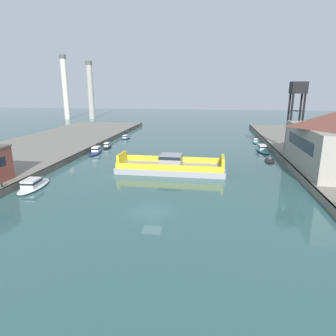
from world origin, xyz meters
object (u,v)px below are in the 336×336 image
(moored_boat_far_right, at_px, (126,137))
(smokestack_distant_a, at_px, (65,86))
(moored_boat_near_right, at_px, (255,141))
(crane_tower, at_px, (297,99))
(moored_boat_far_left, at_px, (33,185))
(moored_boat_upstream_a, at_px, (96,151))
(moored_boat_near_left, at_px, (107,146))
(moored_boat_mid_right, at_px, (262,149))
(moored_boat_mid_left, at_px, (269,160))
(smokestack_distant_b, at_px, (90,88))
(chain_ferry, at_px, (171,166))

(moored_boat_far_right, distance_m, smokestack_distant_a, 79.01)
(moored_boat_near_right, distance_m, crane_tower, 23.69)
(moored_boat_far_left, bearing_deg, crane_tower, 31.40)
(moored_boat_near_right, distance_m, moored_boat_upstream_a, 45.40)
(crane_tower, relative_size, smokestack_distant_a, 0.48)
(moored_boat_near_left, bearing_deg, crane_tower, -7.19)
(moored_boat_mid_right, xyz_separation_m, moored_boat_upstream_a, (-40.56, -8.23, -0.03))
(moored_boat_mid_right, distance_m, moored_boat_far_left, 53.34)
(moored_boat_mid_right, relative_size, moored_boat_upstream_a, 1.09)
(moored_boat_near_left, xyz_separation_m, crane_tower, (45.30, -5.71, 12.58))
(crane_tower, bearing_deg, moored_boat_upstream_a, -178.61)
(moored_boat_mid_left, distance_m, smokestack_distant_b, 114.87)
(moored_boat_near_left, distance_m, moored_boat_mid_left, 41.04)
(moored_boat_mid_left, xyz_separation_m, smokestack_distant_a, (-88.45, 83.90, 16.77))
(moored_boat_far_left, xyz_separation_m, smokestack_distant_a, (-48.25, 108.03, 16.43))
(moored_boat_mid_right, xyz_separation_m, moored_boat_far_right, (-39.39, 13.54, -0.14))
(moored_boat_mid_left, relative_size, smokestack_distant_b, 0.20)
(moored_boat_far_left, bearing_deg, moored_boat_upstream_a, 90.50)
(moored_boat_far_right, bearing_deg, smokestack_distant_a, 129.55)
(moored_boat_far_right, bearing_deg, moored_boat_far_left, -91.11)
(smokestack_distant_a, bearing_deg, moored_boat_far_left, -65.93)
(moored_boat_near_right, height_order, moored_boat_mid_left, moored_boat_near_right)
(moored_boat_mid_left, bearing_deg, crane_tower, 34.48)
(chain_ferry, height_order, smokestack_distant_b, smokestack_distant_b)
(moored_boat_mid_right, relative_size, crane_tower, 0.54)
(moored_boat_near_left, bearing_deg, moored_boat_far_left, -90.41)
(moored_boat_mid_right, bearing_deg, moored_boat_far_left, -139.12)
(crane_tower, bearing_deg, moored_boat_near_left, 172.81)
(moored_boat_upstream_a, relative_size, smokestack_distant_a, 0.24)
(moored_boat_far_right, relative_size, smokestack_distant_a, 0.16)
(crane_tower, bearing_deg, moored_boat_far_left, -148.60)
(moored_boat_far_left, height_order, moored_boat_far_right, moored_boat_far_left)
(moored_boat_near_right, relative_size, moored_boat_upstream_a, 0.68)
(crane_tower, relative_size, smokestack_distant_b, 0.53)
(moored_boat_mid_right, bearing_deg, smokestack_distant_a, 140.46)
(moored_boat_mid_left, height_order, moored_boat_far_left, moored_boat_far_left)
(chain_ferry, xyz_separation_m, smokestack_distant_b, (-55.38, 96.65, 14.50))
(moored_boat_near_right, bearing_deg, smokestack_distant_b, 140.46)
(smokestack_distant_b, bearing_deg, moored_boat_mid_left, -48.53)
(moored_boat_near_left, xyz_separation_m, smokestack_distant_a, (-48.49, 74.52, 16.47))
(moored_boat_far_left, bearing_deg, moored_boat_near_left, 89.59)
(moored_boat_near_left, height_order, moored_boat_far_left, moored_boat_far_left)
(chain_ferry, distance_m, moored_boat_mid_left, 23.01)
(chain_ferry, height_order, moored_boat_near_right, chain_ferry)
(moored_boat_near_left, bearing_deg, chain_ferry, -46.08)
(moored_boat_near_right, relative_size, crane_tower, 0.34)
(moored_boat_upstream_a, distance_m, crane_tower, 47.47)
(moored_boat_near_right, xyz_separation_m, smokestack_distant_a, (-88.56, 60.91, 16.56))
(moored_boat_mid_right, xyz_separation_m, crane_tower, (5.21, -7.11, 12.52))
(moored_boat_near_right, height_order, crane_tower, crane_tower)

